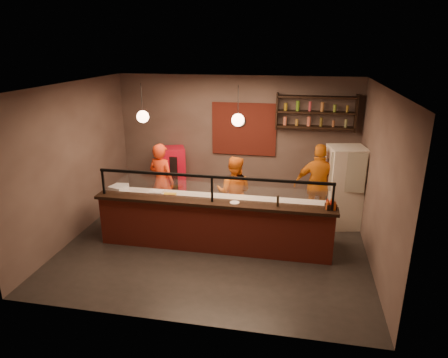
% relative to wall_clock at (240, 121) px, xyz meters
% --- Properties ---
extents(floor, '(6.00, 6.00, 0.00)m').
position_rel_wall_clock_xyz_m(floor, '(-0.10, -2.46, -2.10)').
color(floor, black).
rests_on(floor, ground).
extents(ceiling, '(6.00, 6.00, 0.00)m').
position_rel_wall_clock_xyz_m(ceiling, '(-0.10, -2.46, 1.10)').
color(ceiling, '#3D322F').
rests_on(ceiling, wall_back).
extents(wall_back, '(6.00, 0.00, 6.00)m').
position_rel_wall_clock_xyz_m(wall_back, '(-0.10, 0.04, -0.50)').
color(wall_back, '#6C584F').
rests_on(wall_back, floor).
extents(wall_left, '(0.00, 5.00, 5.00)m').
position_rel_wall_clock_xyz_m(wall_left, '(-3.10, -2.46, -0.50)').
color(wall_left, '#6C584F').
rests_on(wall_left, floor).
extents(wall_right, '(0.00, 5.00, 5.00)m').
position_rel_wall_clock_xyz_m(wall_right, '(2.90, -2.46, -0.50)').
color(wall_right, '#6C584F').
rests_on(wall_right, floor).
extents(wall_front, '(6.00, 0.00, 6.00)m').
position_rel_wall_clock_xyz_m(wall_front, '(-0.10, -4.96, -0.50)').
color(wall_front, '#6C584F').
rests_on(wall_front, floor).
extents(brick_patch, '(1.60, 0.04, 1.30)m').
position_rel_wall_clock_xyz_m(brick_patch, '(0.10, 0.01, -0.20)').
color(brick_patch, maroon).
rests_on(brick_patch, wall_back).
extents(service_counter, '(4.60, 0.25, 1.00)m').
position_rel_wall_clock_xyz_m(service_counter, '(-0.10, -2.76, -1.60)').
color(service_counter, maroon).
rests_on(service_counter, floor).
extents(counter_ledge, '(4.70, 0.37, 0.06)m').
position_rel_wall_clock_xyz_m(counter_ledge, '(-0.10, -2.76, -1.07)').
color(counter_ledge, black).
rests_on(counter_ledge, service_counter).
extents(worktop_cabinet, '(4.60, 0.75, 0.85)m').
position_rel_wall_clock_xyz_m(worktop_cabinet, '(-0.10, -2.26, -1.68)').
color(worktop_cabinet, gray).
rests_on(worktop_cabinet, floor).
extents(worktop, '(4.60, 0.75, 0.05)m').
position_rel_wall_clock_xyz_m(worktop, '(-0.10, -2.26, -1.23)').
color(worktop, silver).
rests_on(worktop, worktop_cabinet).
extents(sneeze_guard, '(4.50, 0.05, 0.52)m').
position_rel_wall_clock_xyz_m(sneeze_guard, '(-0.10, -2.76, -0.73)').
color(sneeze_guard, white).
rests_on(sneeze_guard, counter_ledge).
extents(wall_shelving, '(1.84, 0.28, 0.85)m').
position_rel_wall_clock_xyz_m(wall_shelving, '(1.80, -0.14, 0.30)').
color(wall_shelving, black).
rests_on(wall_shelving, wall_back).
extents(wall_clock, '(0.30, 0.04, 0.30)m').
position_rel_wall_clock_xyz_m(wall_clock, '(0.00, 0.00, 0.00)').
color(wall_clock, black).
rests_on(wall_clock, wall_back).
extents(pendant_left, '(0.24, 0.24, 0.77)m').
position_rel_wall_clock_xyz_m(pendant_left, '(-1.60, -2.26, 0.45)').
color(pendant_left, black).
rests_on(pendant_left, ceiling).
extents(pendant_right, '(0.24, 0.24, 0.77)m').
position_rel_wall_clock_xyz_m(pendant_right, '(0.30, -2.26, 0.45)').
color(pendant_right, black).
rests_on(pendant_right, ceiling).
extents(cook_left, '(0.76, 0.62, 1.79)m').
position_rel_wall_clock_xyz_m(cook_left, '(-1.60, -1.38, -1.20)').
color(cook_left, red).
rests_on(cook_left, floor).
extents(cook_mid, '(0.81, 0.65, 1.64)m').
position_rel_wall_clock_xyz_m(cook_mid, '(0.12, -1.57, -1.28)').
color(cook_mid, '#D56214').
rests_on(cook_mid, floor).
extents(cook_right, '(1.10, 0.46, 1.87)m').
position_rel_wall_clock_xyz_m(cook_right, '(1.95, -1.10, -1.16)').
color(cook_right, orange).
rests_on(cook_right, floor).
extents(fridge, '(0.89, 0.85, 1.82)m').
position_rel_wall_clock_xyz_m(fridge, '(2.50, -1.04, -1.19)').
color(fridge, beige).
rests_on(fridge, floor).
extents(red_cooler, '(0.78, 0.75, 1.42)m').
position_rel_wall_clock_xyz_m(red_cooler, '(-1.68, -0.31, -1.39)').
color(red_cooler, red).
rests_on(red_cooler, floor).
extents(pizza_dough, '(0.52, 0.52, 0.01)m').
position_rel_wall_clock_xyz_m(pizza_dough, '(0.36, -2.14, -1.19)').
color(pizza_dough, beige).
rests_on(pizza_dough, worktop).
extents(prep_tub_a, '(0.31, 0.26, 0.14)m').
position_rel_wall_clock_xyz_m(prep_tub_a, '(-2.25, -2.16, -1.13)').
color(prep_tub_a, silver).
rests_on(prep_tub_a, worktop).
extents(prep_tub_b, '(0.39, 0.35, 0.16)m').
position_rel_wall_clock_xyz_m(prep_tub_b, '(-2.25, -2.31, -1.12)').
color(prep_tub_b, silver).
rests_on(prep_tub_b, worktop).
extents(prep_tub_c, '(0.28, 0.23, 0.13)m').
position_rel_wall_clock_xyz_m(prep_tub_c, '(-1.38, -2.35, -1.13)').
color(prep_tub_c, white).
rests_on(prep_tub_c, worktop).
extents(rolling_pin, '(0.38, 0.10, 0.06)m').
position_rel_wall_clock_xyz_m(rolling_pin, '(-1.18, -2.22, -1.17)').
color(rolling_pin, gold).
rests_on(rolling_pin, worktop).
extents(condiment_caddy, '(0.22, 0.19, 0.10)m').
position_rel_wall_clock_xyz_m(condiment_caddy, '(2.10, -2.70, -0.99)').
color(condiment_caddy, black).
rests_on(condiment_caddy, counter_ledge).
extents(pepper_mill, '(0.05, 0.05, 0.20)m').
position_rel_wall_clock_xyz_m(pepper_mill, '(1.14, -2.76, -0.94)').
color(pepper_mill, black).
rests_on(pepper_mill, counter_ledge).
extents(small_plate, '(0.22, 0.22, 0.01)m').
position_rel_wall_clock_xyz_m(small_plate, '(0.33, -2.75, -1.03)').
color(small_plate, silver).
rests_on(small_plate, counter_ledge).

